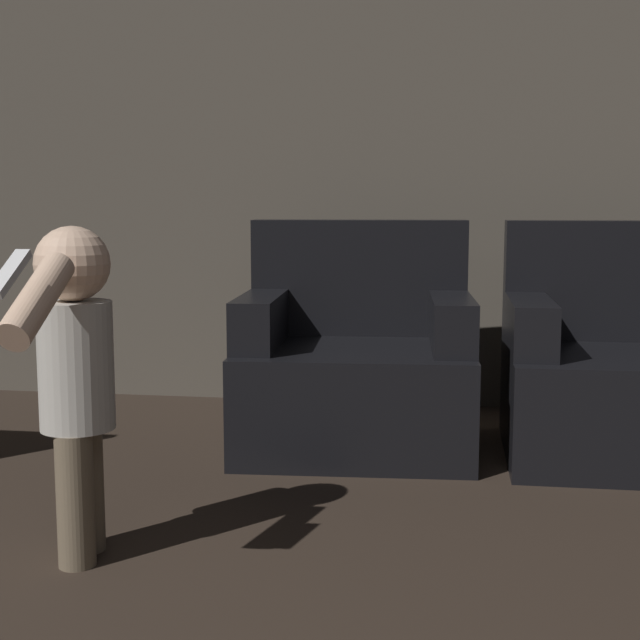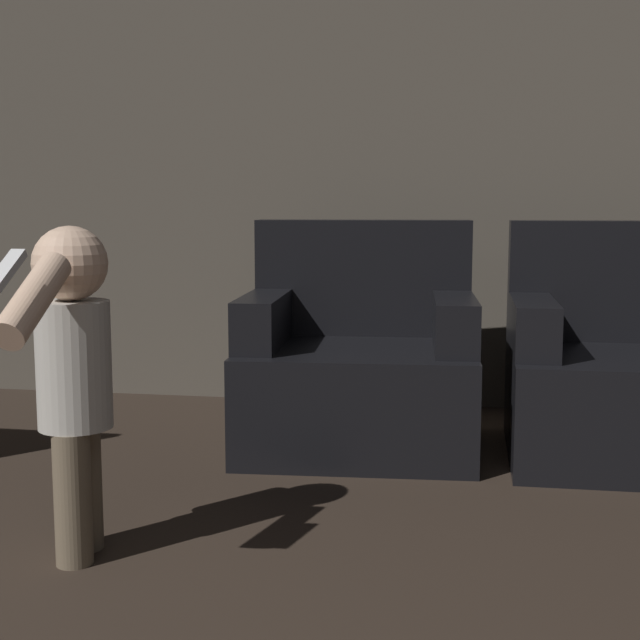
{
  "view_description": "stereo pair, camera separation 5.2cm",
  "coord_description": "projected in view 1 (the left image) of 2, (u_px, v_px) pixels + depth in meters",
  "views": [
    {
      "loc": [
        0.33,
        0.18,
        0.98
      ],
      "look_at": [
        -0.11,
        3.05,
        0.6
      ],
      "focal_mm": 50.0,
      "sensor_mm": 36.0,
      "label": 1
    },
    {
      "loc": [
        0.38,
        0.19,
        0.98
      ],
      "look_at": [
        -0.11,
        3.05,
        0.6
      ],
      "focal_mm": 50.0,
      "sensor_mm": 36.0,
      "label": 2
    }
  ],
  "objects": [
    {
      "name": "wall_back",
      "position": [
        388.0,
        135.0,
        4.24
      ],
      "size": [
        8.4,
        0.05,
        2.6
      ],
      "color": "#51493F",
      "rests_on": "ground_plane"
    },
    {
      "name": "armchair_left",
      "position": [
        356.0,
        368.0,
        3.61
      ],
      "size": [
        0.96,
        0.86,
        0.91
      ],
      "rotation": [
        0.0,
        0.0,
        0.06
      ],
      "color": "black",
      "rests_on": "ground_plane"
    },
    {
      "name": "armchair_right",
      "position": [
        626.0,
        375.0,
        3.45
      ],
      "size": [
        0.92,
        0.81,
        0.91
      ],
      "rotation": [
        0.0,
        0.0,
        0.01
      ],
      "color": "black",
      "rests_on": "ground_plane"
    },
    {
      "name": "person_toddler",
      "position": [
        75.0,
        366.0,
        2.4
      ],
      "size": [
        0.2,
        0.62,
        0.92
      ],
      "rotation": [
        0.0,
        0.0,
        1.73
      ],
      "color": "brown",
      "rests_on": "ground_plane"
    }
  ]
}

